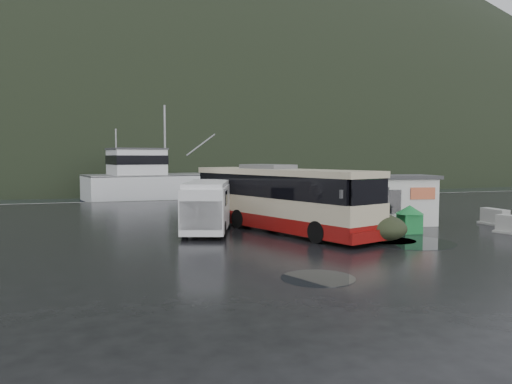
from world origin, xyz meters
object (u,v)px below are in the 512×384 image
object	(u,v)px
waste_bin_left	(331,236)
dome_tent	(374,241)
coach_bus	(279,230)
waste_bin_right	(409,233)
ticket_kiosk	(401,224)
jersey_barrier_b	(494,225)
fishing_trawler	(193,192)
white_van	(208,231)

from	to	relation	value
waste_bin_left	dome_tent	size ratio (longest dim) A/B	0.51
coach_bus	waste_bin_right	size ratio (longest dim) A/B	8.71
coach_bus	dome_tent	bearing A→B (deg)	-74.55
waste_bin_right	ticket_kiosk	size ratio (longest dim) A/B	0.39
waste_bin_left	waste_bin_right	size ratio (longest dim) A/B	1.19
jersey_barrier_b	waste_bin_right	bearing A→B (deg)	-170.24
ticket_kiosk	coach_bus	bearing A→B (deg)	-168.97
dome_tent	fishing_trawler	world-z (taller)	fishing_trawler
dome_tent	fishing_trawler	distance (m)	31.63
white_van	dome_tent	distance (m)	7.64
dome_tent	jersey_barrier_b	bearing A→B (deg)	15.70
white_van	dome_tent	bearing A→B (deg)	-19.40
ticket_kiosk	white_van	bearing A→B (deg)	-173.46
white_van	waste_bin_right	world-z (taller)	white_van
white_van	jersey_barrier_b	world-z (taller)	white_van
coach_bus	jersey_barrier_b	xyz separation A→B (m)	(11.25, -1.55, 0.00)
coach_bus	fishing_trawler	world-z (taller)	fishing_trawler
waste_bin_right	fishing_trawler	xyz separation A→B (m)	(-4.28, 30.20, 0.00)
coach_bus	fishing_trawler	distance (m)	27.66
jersey_barrier_b	coach_bus	bearing A→B (deg)	172.14
white_van	jersey_barrier_b	xyz separation A→B (m)	(14.55, -2.30, 0.00)
ticket_kiosk	jersey_barrier_b	size ratio (longest dim) A/B	1.98
waste_bin_left	jersey_barrier_b	distance (m)	9.75
waste_bin_right	fishing_trawler	world-z (taller)	fishing_trawler
coach_bus	waste_bin_right	world-z (taller)	coach_bus
waste_bin_right	white_van	bearing A→B (deg)	159.22
ticket_kiosk	jersey_barrier_b	world-z (taller)	ticket_kiosk
dome_tent	ticket_kiosk	world-z (taller)	ticket_kiosk
waste_bin_left	fishing_trawler	size ratio (longest dim) A/B	0.06
coach_bus	dome_tent	world-z (taller)	coach_bus
dome_tent	jersey_barrier_b	xyz separation A→B (m)	(8.52, 2.39, 0.00)
dome_tent	fishing_trawler	xyz separation A→B (m)	(-1.60, 31.59, 0.00)
jersey_barrier_b	ticket_kiosk	bearing A→B (deg)	159.60
white_van	fishing_trawler	world-z (taller)	fishing_trawler
waste_bin_left	dome_tent	world-z (taller)	waste_bin_left
waste_bin_left	waste_bin_right	world-z (taller)	waste_bin_left
waste_bin_right	coach_bus	bearing A→B (deg)	154.65
fishing_trawler	white_van	bearing A→B (deg)	-110.71
dome_tent	ticket_kiosk	distance (m)	5.74
waste_bin_left	dome_tent	bearing A→B (deg)	-53.17
jersey_barrier_b	fishing_trawler	bearing A→B (deg)	109.12
waste_bin_right	dome_tent	distance (m)	3.01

